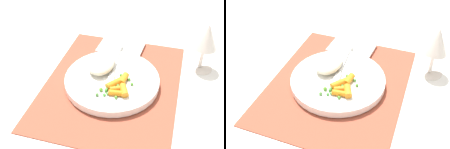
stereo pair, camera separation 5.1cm
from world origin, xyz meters
The scene contains 9 objects.
ground_plane centered at (0.00, 0.00, 0.00)m, with size 2.40×2.40×0.00m, color white.
placemat centered at (0.00, 0.00, 0.00)m, with size 0.44×0.35×0.01m, color #9E4733.
plate centered at (0.00, 0.00, 0.02)m, with size 0.25×0.25×0.02m, color white.
rice_mound centered at (-0.03, -0.04, 0.04)m, with size 0.10×0.07×0.03m, color beige.
carrot_portion centered at (0.04, 0.03, 0.03)m, with size 0.08×0.07×0.02m.
pea_scatter centered at (0.04, 0.02, 0.03)m, with size 0.10×0.08×0.01m.
fork centered at (-0.05, 0.00, 0.03)m, with size 0.20×0.03×0.01m.
wine_glass centered at (-0.14, 0.23, 0.10)m, with size 0.07×0.07×0.14m.
napkin centered at (-0.17, -0.02, 0.01)m, with size 0.09×0.14×0.01m, color white.
Camera 1 is at (0.55, 0.15, 0.51)m, focal length 45.02 mm.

